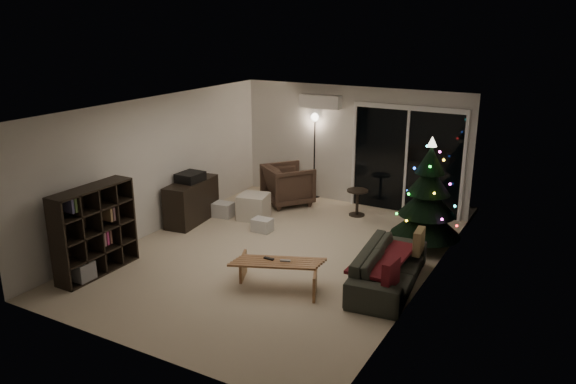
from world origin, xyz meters
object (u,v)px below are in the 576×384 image
(armchair, at_px, (288,185))
(christmas_tree, at_px, (428,193))
(bookshelf, at_px, (87,229))
(sofa, at_px, (388,268))
(media_cabinet, at_px, (192,201))
(coffee_table, at_px, (278,274))

(armchair, relative_size, christmas_tree, 0.48)
(bookshelf, xyz_separation_m, sofa, (4.30, 1.76, -0.41))
(bookshelf, height_order, armchair, bookshelf)
(armchair, xyz_separation_m, christmas_tree, (3.23, -0.90, 0.55))
(media_cabinet, relative_size, armchair, 1.39)
(coffee_table, bearing_deg, sofa, 7.23)
(sofa, bearing_deg, coffee_table, 114.26)
(media_cabinet, relative_size, christmas_tree, 0.67)
(media_cabinet, distance_m, sofa, 4.37)
(sofa, xyz_separation_m, christmas_tree, (0.05, 1.75, 0.68))
(bookshelf, height_order, coffee_table, bookshelf)
(armchair, bearing_deg, coffee_table, 154.20)
(sofa, distance_m, christmas_tree, 1.88)
(bookshelf, relative_size, armchair, 1.48)
(armchair, xyz_separation_m, sofa, (3.18, -2.65, -0.14))
(media_cabinet, xyz_separation_m, armchair, (1.12, 1.86, 0.02))
(media_cabinet, xyz_separation_m, coffee_table, (2.88, -1.62, -0.20))
(bookshelf, relative_size, media_cabinet, 1.07)
(sofa, relative_size, coffee_table, 1.55)
(armchair, bearing_deg, media_cabinet, 96.22)
(armchair, height_order, coffee_table, armchair)
(armchair, relative_size, coffee_table, 0.73)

